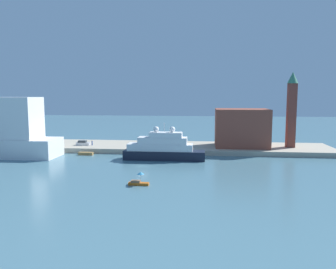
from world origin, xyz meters
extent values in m
plane|color=slate|center=(0.00, 0.00, 0.00)|extent=(400.00, 400.00, 0.00)
cube|color=#ADA38E|center=(0.00, 25.87, 0.74)|extent=(110.00, 19.75, 1.49)
cube|color=black|center=(4.39, 8.93, 1.25)|extent=(22.23, 4.79, 2.50)
cube|color=white|center=(3.28, 8.93, 3.44)|extent=(17.79, 4.41, 1.88)
cube|color=white|center=(3.94, 8.93, 5.30)|extent=(13.34, 4.03, 1.83)
cube|color=white|center=(4.83, 8.93, 6.90)|extent=(8.89, 3.64, 1.37)
cylinder|color=silver|center=(4.39, 8.93, 8.89)|extent=(0.16, 0.16, 2.61)
sphere|color=white|center=(6.61, 8.93, 8.36)|extent=(1.56, 1.56, 1.56)
sphere|color=white|center=(2.17, 8.93, 8.36)|extent=(1.56, 1.56, 1.56)
cube|color=#C66019|center=(2.47, -17.49, 0.25)|extent=(4.05, 1.20, 0.51)
cube|color=#8C6647|center=(1.87, -17.49, 0.73)|extent=(1.78, 0.96, 0.45)
cylinder|color=#B2B2B2|center=(2.88, -17.49, 1.35)|extent=(0.06, 0.06, 1.69)
cone|color=teal|center=(2.88, -17.49, 2.44)|extent=(1.41, 1.41, 0.49)
cube|color=olive|center=(-19.56, 13.43, 0.42)|extent=(4.30, 1.42, 0.83)
cube|color=brown|center=(26.91, 25.23, 7.41)|extent=(16.24, 12.34, 11.85)
cube|color=brown|center=(41.91, 25.52, 11.33)|extent=(2.51, 2.51, 19.68)
cone|color=#387A5B|center=(41.91, 25.52, 22.91)|extent=(3.27, 3.27, 3.48)
cube|color=silver|center=(-23.67, 22.43, 1.93)|extent=(4.36, 1.65, 0.88)
cube|color=#262D33|center=(-23.89, 22.43, 2.70)|extent=(2.62, 1.48, 0.66)
cylinder|color=#334C8C|center=(-20.67, 22.44, 2.21)|extent=(0.36, 0.36, 1.44)
sphere|color=tan|center=(-20.67, 22.44, 3.05)|extent=(0.24, 0.24, 0.24)
cylinder|color=black|center=(1.45, 17.53, 1.79)|extent=(0.42, 0.42, 0.61)
camera|label=1|loc=(15.10, -80.48, 17.69)|focal=35.59mm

